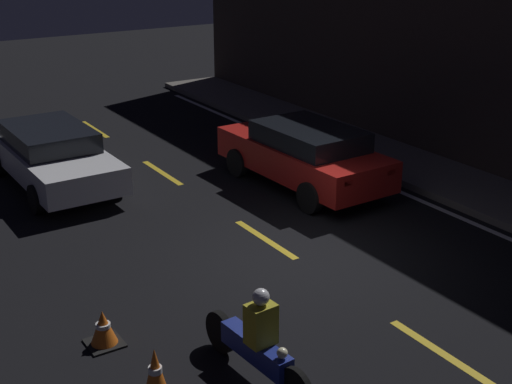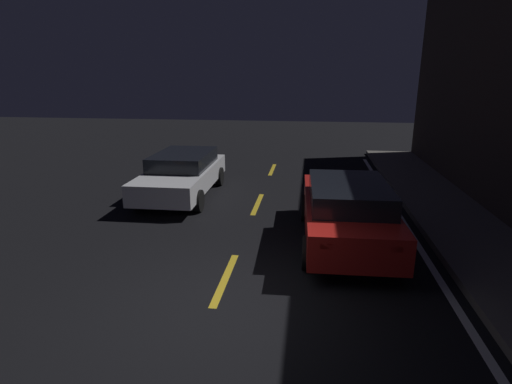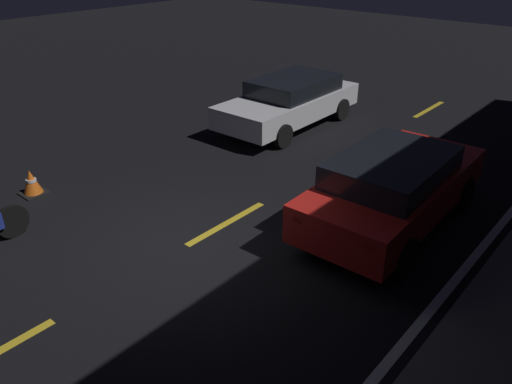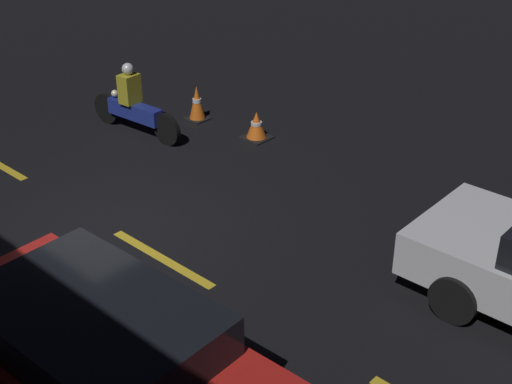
# 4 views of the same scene
# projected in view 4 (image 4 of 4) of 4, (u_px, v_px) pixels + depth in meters

# --- Properties ---
(ground_plane) EXTENTS (56.00, 56.00, 0.00)m
(ground_plane) POSITION_uv_depth(u_px,v_px,m) (117.00, 233.00, 10.46)
(ground_plane) COLOR black
(lane_dash_c) EXTENTS (2.00, 0.14, 0.01)m
(lane_dash_c) POSITION_uv_depth(u_px,v_px,m) (162.00, 258.00, 9.87)
(lane_dash_c) COLOR gold
(lane_dash_c) RESTS_ON ground
(taxi_red) EXTENTS (4.45, 2.01, 1.43)m
(taxi_red) POSITION_uv_depth(u_px,v_px,m) (109.00, 366.00, 6.85)
(taxi_red) COLOR red
(taxi_red) RESTS_ON ground
(motorcycle) EXTENTS (2.25, 0.38, 1.37)m
(motorcycle) POSITION_uv_depth(u_px,v_px,m) (134.00, 106.00, 13.36)
(motorcycle) COLOR black
(motorcycle) RESTS_ON ground
(traffic_cone_near) EXTENTS (0.49, 0.49, 0.53)m
(traffic_cone_near) POSITION_uv_depth(u_px,v_px,m) (256.00, 126.00, 13.29)
(traffic_cone_near) COLOR black
(traffic_cone_near) RESTS_ON ground
(traffic_cone_mid) EXTENTS (0.41, 0.41, 0.70)m
(traffic_cone_mid) POSITION_uv_depth(u_px,v_px,m) (197.00, 103.00, 14.05)
(traffic_cone_mid) COLOR black
(traffic_cone_mid) RESTS_ON ground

